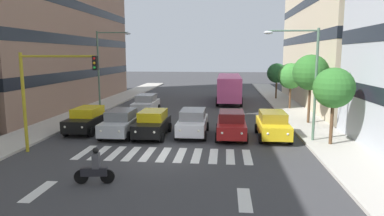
# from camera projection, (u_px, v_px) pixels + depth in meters

# --- Properties ---
(ground_plane) EXTENTS (180.00, 180.00, 0.00)m
(ground_plane) POSITION_uv_depth(u_px,v_px,m) (164.00, 154.00, 18.67)
(ground_plane) COLOR #38383A
(sidewalk_left) EXTENTS (3.12, 90.00, 0.15)m
(sidewalk_left) POSITION_uv_depth(u_px,v_px,m) (348.00, 158.00, 17.73)
(sidewalk_left) COLOR #B2ADA3
(sidewalk_left) RESTS_ON ground_plane
(crosswalk_markings) EXTENTS (9.45, 2.80, 0.01)m
(crosswalk_markings) POSITION_uv_depth(u_px,v_px,m) (164.00, 154.00, 18.67)
(crosswalk_markings) COLOR silver
(crosswalk_markings) RESTS_ON ground_plane
(lane_arrow_0) EXTENTS (0.50, 2.20, 0.01)m
(lane_arrow_0) POSITION_uv_depth(u_px,v_px,m) (245.00, 199.00, 12.87)
(lane_arrow_0) COLOR silver
(lane_arrow_0) RESTS_ON ground_plane
(lane_arrow_1) EXTENTS (0.50, 2.20, 0.01)m
(lane_arrow_1) POSITION_uv_depth(u_px,v_px,m) (39.00, 191.00, 13.65)
(lane_arrow_1) COLOR silver
(lane_arrow_1) RESTS_ON ground_plane
(car_0) EXTENTS (2.02, 4.44, 1.72)m
(car_0) POSITION_uv_depth(u_px,v_px,m) (273.00, 125.00, 22.22)
(car_0) COLOR gold
(car_0) RESTS_ON ground_plane
(car_1) EXTENTS (2.02, 4.44, 1.72)m
(car_1) POSITION_uv_depth(u_px,v_px,m) (231.00, 124.00, 22.39)
(car_1) COLOR maroon
(car_1) RESTS_ON ground_plane
(car_2) EXTENTS (2.02, 4.44, 1.72)m
(car_2) POSITION_uv_depth(u_px,v_px,m) (193.00, 122.00, 23.06)
(car_2) COLOR silver
(car_2) RESTS_ON ground_plane
(car_3) EXTENTS (2.02, 4.44, 1.72)m
(car_3) POSITION_uv_depth(u_px,v_px,m) (153.00, 123.00, 22.70)
(car_3) COLOR black
(car_3) RESTS_ON ground_plane
(car_4) EXTENTS (2.02, 4.44, 1.72)m
(car_4) POSITION_uv_depth(u_px,v_px,m) (121.00, 123.00, 22.92)
(car_4) COLOR #B2B7BC
(car_4) RESTS_ON ground_plane
(car_5) EXTENTS (2.02, 4.44, 1.72)m
(car_5) POSITION_uv_depth(u_px,v_px,m) (87.00, 119.00, 24.09)
(car_5) COLOR black
(car_5) RESTS_ON ground_plane
(car_row2_0) EXTENTS (2.02, 4.44, 1.72)m
(car_row2_0) POSITION_uv_depth(u_px,v_px,m) (146.00, 104.00, 31.77)
(car_row2_0) COLOR silver
(car_row2_0) RESTS_ON ground_plane
(bus_behind_traffic) EXTENTS (2.78, 10.50, 3.00)m
(bus_behind_traffic) POSITION_uv_depth(u_px,v_px,m) (229.00, 86.00, 39.26)
(bus_behind_traffic) COLOR #DB5193
(bus_behind_traffic) RESTS_ON ground_plane
(motorcycle_with_rider) EXTENTS (1.70, 0.40, 1.57)m
(motorcycle_with_rider) POSITION_uv_depth(u_px,v_px,m) (95.00, 169.00, 14.38)
(motorcycle_with_rider) COLOR black
(motorcycle_with_rider) RESTS_ON ground_plane
(traffic_light_gantry) EXTENTS (4.36, 0.36, 5.50)m
(traffic_light_gantry) POSITION_uv_depth(u_px,v_px,m) (44.00, 86.00, 18.54)
(traffic_light_gantry) COLOR #AD991E
(traffic_light_gantry) RESTS_ON ground_plane
(street_lamp_left) EXTENTS (3.28, 0.28, 6.80)m
(street_lamp_left) POSITION_uv_depth(u_px,v_px,m) (307.00, 72.00, 20.66)
(street_lamp_left) COLOR #4C6B56
(street_lamp_left) RESTS_ON sidewalk_left
(street_lamp_right) EXTENTS (3.29, 0.28, 7.41)m
(street_lamp_right) POSITION_uv_depth(u_px,v_px,m) (104.00, 62.00, 32.29)
(street_lamp_right) COLOR #4C6B56
(street_lamp_right) RESTS_ON sidewalk_right
(street_tree_0) EXTENTS (2.35, 2.35, 4.51)m
(street_tree_0) POSITION_uv_depth(u_px,v_px,m) (334.00, 88.00, 19.80)
(street_tree_0) COLOR #513823
(street_tree_0) RESTS_ON sidewalk_left
(street_tree_1) EXTENTS (2.72, 2.72, 5.25)m
(street_tree_1) POSITION_uv_depth(u_px,v_px,m) (311.00, 73.00, 26.09)
(street_tree_1) COLOR #513823
(street_tree_1) RESTS_ON sidewalk_left
(street_tree_2) EXTENTS (2.49, 2.49, 4.43)m
(street_tree_2) POSITION_uv_depth(u_px,v_px,m) (291.00, 76.00, 33.31)
(street_tree_2) COLOR #513823
(street_tree_2) RESTS_ON sidewalk_left
(street_tree_3) EXTENTS (2.34, 2.34, 4.22)m
(street_tree_3) POSITION_uv_depth(u_px,v_px,m) (277.00, 73.00, 41.00)
(street_tree_3) COLOR #513823
(street_tree_3) RESTS_ON sidewalk_left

